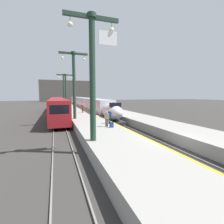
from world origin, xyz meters
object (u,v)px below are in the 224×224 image
at_px(station_column_distant, 64,87).
at_px(station_column_near, 93,65).
at_px(rolling_suitcase, 112,125).
at_px(passenger_mid_platform, 110,116).
at_px(station_column_far, 66,88).
at_px(passenger_near_edge, 107,118).
at_px(passenger_far_waiting, 83,108).
at_px(regional_train_adjacent, 57,105).
at_px(highspeed_train_main, 85,103).
at_px(station_column_mid, 74,79).

bearing_deg(station_column_distant, station_column_near, -89.92).
bearing_deg(station_column_near, rolling_suitcase, 55.58).
xyz_separation_m(passenger_mid_platform, rolling_suitcase, (-0.52, -2.25, -0.69)).
distance_m(station_column_far, station_column_distant, 9.97).
xyz_separation_m(station_column_near, station_column_far, (-0.06, 31.40, -0.35)).
relative_size(passenger_near_edge, rolling_suitcase, 1.72).
height_order(passenger_far_waiting, rolling_suitcase, passenger_far_waiting).
bearing_deg(station_column_distant, passenger_near_edge, -85.98).
bearing_deg(passenger_mid_platform, regional_train_adjacent, 105.69).
xyz_separation_m(passenger_mid_platform, passenger_far_waiting, (-1.13, 13.14, 0.00)).
height_order(station_column_distant, passenger_near_edge, station_column_distant).
height_order(highspeed_train_main, station_column_mid, station_column_mid).
xyz_separation_m(station_column_distant, rolling_suitcase, (2.94, -37.14, -5.60)).
bearing_deg(passenger_mid_platform, passenger_far_waiting, 94.93).
height_order(station_column_mid, rolling_suitcase, station_column_mid).
distance_m(passenger_far_waiting, rolling_suitcase, 15.42).
bearing_deg(highspeed_train_main, regional_train_adjacent, -128.36).
distance_m(regional_train_adjacent, rolling_suitcase, 23.00).
bearing_deg(station_column_far, passenger_far_waiting, -78.84).
xyz_separation_m(regional_train_adjacent, passenger_far_waiting, (4.53, -7.02, -0.09)).
xyz_separation_m(station_column_mid, passenger_mid_platform, (3.46, -5.68, -4.71)).
bearing_deg(passenger_far_waiting, regional_train_adjacent, 122.84).
bearing_deg(station_column_mid, passenger_mid_platform, -58.62).
distance_m(regional_train_adjacent, station_column_near, 27.09).
relative_size(station_column_near, passenger_mid_platform, 5.44).
distance_m(station_column_mid, passenger_mid_platform, 8.15).
height_order(highspeed_train_main, passenger_far_waiting, highspeed_train_main).
height_order(station_column_far, passenger_near_edge, station_column_far).
relative_size(passenger_far_waiting, rolling_suitcase, 1.72).
bearing_deg(station_column_near, station_column_far, 90.10).
relative_size(station_column_mid, station_column_far, 1.09).
bearing_deg(station_column_distant, regional_train_adjacent, -98.49).
bearing_deg(passenger_near_edge, station_column_near, -117.75).
bearing_deg(regional_train_adjacent, passenger_near_edge, -77.67).
xyz_separation_m(regional_train_adjacent, rolling_suitcase, (5.14, -22.41, -0.77)).
distance_m(regional_train_adjacent, station_column_distant, 15.66).
xyz_separation_m(station_column_mid, rolling_suitcase, (2.94, -7.93, -5.39)).
bearing_deg(station_column_near, station_column_distant, 90.08).
xyz_separation_m(station_column_near, passenger_mid_platform, (3.41, 6.46, -4.64)).
relative_size(regional_train_adjacent, station_column_distant, 3.70).
relative_size(highspeed_train_main, station_column_distant, 5.71).
xyz_separation_m(station_column_near, station_column_mid, (-0.06, 12.13, 0.07)).
height_order(passenger_mid_platform, rolling_suitcase, passenger_mid_platform).
bearing_deg(station_column_near, passenger_mid_platform, 62.19).
xyz_separation_m(highspeed_train_main, station_column_distant, (-5.90, 4.50, 4.99)).
bearing_deg(passenger_far_waiting, station_column_distant, 96.11).
distance_m(regional_train_adjacent, station_column_far, 6.73).
bearing_deg(regional_train_adjacent, rolling_suitcase, -77.08).
distance_m(highspeed_train_main, regional_train_adjacent, 13.05).
xyz_separation_m(station_column_near, station_column_distant, (-0.06, 41.34, 0.27)).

